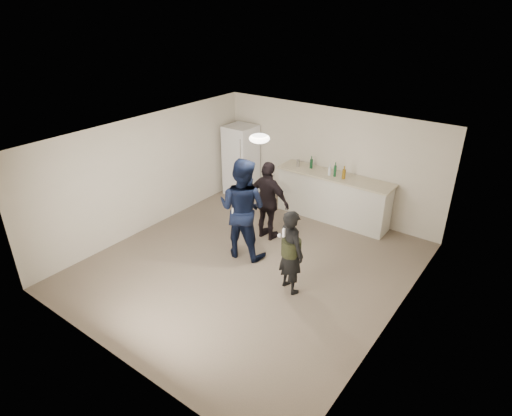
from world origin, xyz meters
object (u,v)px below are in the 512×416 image
Objects in this scene: man at (242,209)px; spectator at (268,201)px; woman at (291,252)px; counter at (332,198)px; shaker at (298,163)px; fridge at (241,160)px.

man is 1.18× the size of spectator.
man reaches higher than spectator.
spectator is (-1.36, 1.26, 0.08)m from woman.
man is at bearing -106.54° from counter.
shaker is at bearing -179.25° from counter.
man is 1.31× the size of woman.
man reaches higher than shaker.
fridge reaches higher than spectator.
shaker is (-0.94, -0.01, 0.65)m from counter.
man is at bearing 89.79° from spectator.
counter is 1.14m from shaker.
spectator is (1.91, -1.51, -0.05)m from fridge.
spectator reaches higher than counter.
woman is at bearing 138.68° from spectator.
woman is at bearing -40.31° from fridge.
spectator is at bearing -21.05° from woman.
woman is 1.86m from spectator.
fridge is 1.17× the size of woman.
counter is 1.44× the size of fridge.
man is at bearing -51.17° from fridge.
shaker is 3.28m from woman.
shaker is (1.66, 0.06, 0.28)m from fridge.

